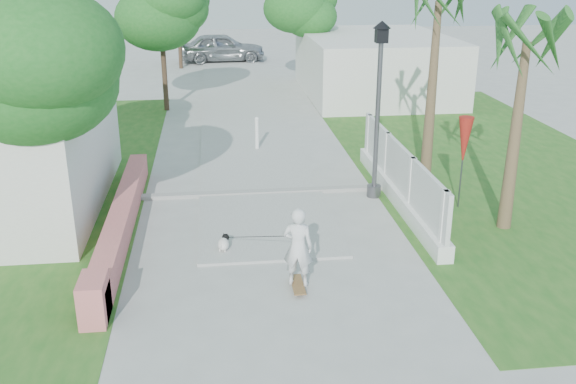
{
  "coord_description": "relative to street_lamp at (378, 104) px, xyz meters",
  "views": [
    {
      "loc": [
        -1.15,
        -9.7,
        5.94
      ],
      "look_at": [
        0.38,
        3.15,
        1.1
      ],
      "focal_mm": 40.0,
      "sensor_mm": 36.0,
      "label": 1
    }
  ],
  "objects": [
    {
      "name": "street_lamp",
      "position": [
        0.0,
        0.0,
        0.0
      ],
      "size": [
        0.44,
        0.44,
        4.44
      ],
      "color": "#59595E",
      "rests_on": "ground"
    },
    {
      "name": "parked_car",
      "position": [
        -3.4,
        22.42,
        -1.6
      ],
      "size": [
        4.95,
        2.22,
        1.65
      ],
      "primitive_type": "imported",
      "rotation": [
        0.0,
        0.0,
        1.63
      ],
      "color": "#A5A7AC",
      "rests_on": "ground"
    },
    {
      "name": "tree_path_left",
      "position": [
        -5.88,
        10.48,
        1.39
      ],
      "size": [
        3.4,
        3.4,
        5.23
      ],
      "color": "#4C3826",
      "rests_on": "ground"
    },
    {
      "name": "palm_near",
      "position": [
        2.5,
        -2.3,
        1.53
      ],
      "size": [
        1.8,
        1.8,
        4.7
      ],
      "color": "brown",
      "rests_on": "ground"
    },
    {
      "name": "curb",
      "position": [
        -2.9,
        0.5,
        -2.38
      ],
      "size": [
        6.5,
        0.25,
        0.1
      ],
      "primitive_type": "cube",
      "color": "#999993",
      "rests_on": "ground"
    },
    {
      "name": "patio_umbrella",
      "position": [
        1.9,
        -1.0,
        -0.74
      ],
      "size": [
        0.36,
        0.36,
        2.3
      ],
      "color": "#59595E",
      "rests_on": "ground"
    },
    {
      "name": "grass_right",
      "position": [
        4.1,
        2.5,
        -2.42
      ],
      "size": [
        8.0,
        20.0,
        0.01
      ],
      "primitive_type": "cube",
      "color": "#235F1E",
      "rests_on": "ground"
    },
    {
      "name": "ground",
      "position": [
        -2.9,
        -5.5,
        -2.43
      ],
      "size": [
        90.0,
        90.0,
        0.0
      ],
      "primitive_type": "plane",
      "color": "#B7B7B2",
      "rests_on": "ground"
    },
    {
      "name": "skateboarder",
      "position": [
        -3.27,
        -3.78,
        -1.73
      ],
      "size": [
        1.67,
        2.34,
        1.63
      ],
      "rotation": [
        0.0,
        0.0,
        2.84
      ],
      "color": "brown",
      "rests_on": "ground"
    },
    {
      "name": "pink_wall",
      "position": [
        -6.2,
        -1.95,
        -2.11
      ],
      "size": [
        0.45,
        8.2,
        0.8
      ],
      "color": "#E37974",
      "rests_on": "ground"
    },
    {
      "name": "tree_left_mid",
      "position": [
        -8.38,
        2.98,
        1.07
      ],
      "size": [
        3.2,
        3.2,
        4.85
      ],
      "color": "#4C3826",
      "rests_on": "ground"
    },
    {
      "name": "palm_far",
      "position": [
        1.7,
        1.0,
        2.06
      ],
      "size": [
        1.8,
        1.8,
        5.3
      ],
      "color": "brown",
      "rests_on": "ground"
    },
    {
      "name": "lattice_fence",
      "position": [
        0.5,
        -0.5,
        -1.88
      ],
      "size": [
        0.35,
        7.0,
        1.5
      ],
      "color": "white",
      "rests_on": "ground"
    },
    {
      "name": "tree_left_near",
      "position": [
        -7.38,
        -2.52,
        1.4
      ],
      "size": [
        3.6,
        3.6,
        5.28
      ],
      "color": "#4C3826",
      "rests_on": "ground"
    },
    {
      "name": "grass_left",
      "position": [
        -9.9,
        2.5,
        -2.42
      ],
      "size": [
        8.0,
        20.0,
        0.01
      ],
      "primitive_type": "cube",
      "color": "#235F1E",
      "rests_on": "ground"
    },
    {
      "name": "building_right",
      "position": [
        3.1,
        12.5,
        -1.13
      ],
      "size": [
        6.0,
        8.0,
        2.6
      ],
      "primitive_type": "cube",
      "color": "silver",
      "rests_on": "ground"
    },
    {
      "name": "tree_path_right",
      "position": [
        0.32,
        14.48,
        1.07
      ],
      "size": [
        3.0,
        3.0,
        4.79
      ],
      "color": "#4C3826",
      "rests_on": "ground"
    },
    {
      "name": "path_strip",
      "position": [
        -2.9,
        14.5,
        -2.4
      ],
      "size": [
        3.2,
        36.0,
        0.06
      ],
      "primitive_type": "cube",
      "color": "#B7B7B2",
      "rests_on": "ground"
    },
    {
      "name": "bollard",
      "position": [
        -2.7,
        4.5,
        -1.84
      ],
      "size": [
        0.14,
        0.14,
        1.09
      ],
      "color": "white",
      "rests_on": "ground"
    },
    {
      "name": "dog",
      "position": [
        -3.94,
        -2.84,
        -2.23
      ],
      "size": [
        0.33,
        0.51,
        0.36
      ],
      "rotation": [
        0.0,
        0.0,
        -0.29
      ],
      "color": "white",
      "rests_on": "ground"
    }
  ]
}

